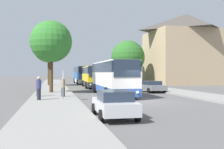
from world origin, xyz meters
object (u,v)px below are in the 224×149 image
at_px(parked_car_right_near, 152,86).
at_px(tree_right_near, 128,57).
at_px(pedestrian_walking_back, 39,88).
at_px(tree_left_far, 49,47).
at_px(tree_left_near, 51,42).
at_px(tree_right_mid, 128,62).
at_px(bus_front, 112,77).
at_px(pedestrian_waiting_far, 38,87).
at_px(bus_rear, 82,75).
at_px(parked_car_left_curb, 114,104).
at_px(bus_stop_sign, 63,81).
at_px(parked_car_right_far, 126,82).
at_px(bus_middle, 92,76).
at_px(pedestrian_waiting_near, 63,87).

xyz_separation_m(parked_car_right_near, tree_right_near, (2.48, 18.48, 4.40)).
height_order(pedestrian_walking_back, tree_left_far, tree_left_far).
relative_size(pedestrian_walking_back, tree_left_near, 0.24).
height_order(tree_left_far, tree_right_mid, tree_left_far).
distance_m(bus_front, tree_left_near, 7.85).
bearing_deg(pedestrian_waiting_far, bus_rear, 46.37).
distance_m(pedestrian_waiting_far, tree_left_far, 22.07).
height_order(bus_front, parked_car_left_curb, bus_front).
bearing_deg(pedestrian_walking_back, bus_stop_sign, 168.28).
distance_m(parked_car_right_far, bus_stop_sign, 20.43).
bearing_deg(tree_right_near, bus_middle, -137.92).
distance_m(pedestrian_waiting_far, pedestrian_walking_back, 3.14).
relative_size(bus_middle, tree_left_far, 1.24).
bearing_deg(tree_left_near, bus_stop_sign, -82.92).
bearing_deg(bus_front, parked_car_left_curb, -102.14).
bearing_deg(parked_car_right_far, pedestrian_walking_back, 57.79).
height_order(bus_stop_sign, tree_left_far, tree_left_far).
distance_m(parked_car_right_far, pedestrian_waiting_far, 19.03).
bearing_deg(pedestrian_walking_back, tree_right_near, -131.24).
relative_size(bus_middle, pedestrian_walking_back, 6.06).
bearing_deg(bus_middle, tree_left_far, 140.83).
height_order(bus_middle, bus_rear, bus_rear).
relative_size(pedestrian_walking_back, tree_right_near, 0.23).
relative_size(parked_car_left_curb, tree_right_mid, 0.61).
height_order(pedestrian_waiting_near, tree_right_near, tree_right_near).
xyz_separation_m(parked_car_left_curb, tree_left_near, (-3.21, 16.21, 4.91)).
xyz_separation_m(bus_stop_sign, pedestrian_waiting_far, (-2.10, 3.15, -0.61)).
relative_size(bus_middle, parked_car_right_far, 2.62).
bearing_deg(tree_right_near, tree_right_mid, 73.83).
bearing_deg(bus_rear, tree_right_mid, -10.83).
height_order(bus_rear, parked_car_left_curb, bus_rear).
bearing_deg(bus_rear, tree_left_far, -129.87).
bearing_deg(pedestrian_waiting_near, tree_right_near, -167.70).
xyz_separation_m(tree_left_near, tree_left_far, (-0.48, 16.68, 0.91)).
height_order(bus_middle, tree_right_near, tree_right_near).
bearing_deg(parked_car_right_near, pedestrian_waiting_far, 15.10).
distance_m(parked_car_right_near, pedestrian_waiting_near, 11.36).
height_order(pedestrian_walking_back, tree_left_near, tree_left_near).
bearing_deg(parked_car_right_far, bus_rear, -68.49).
height_order(parked_car_right_near, tree_left_far, tree_left_far).
relative_size(parked_car_right_far, tree_left_far, 0.47).
xyz_separation_m(parked_car_left_curb, bus_stop_sign, (-2.23, 8.39, 0.89)).
distance_m(bus_front, parked_car_left_curb, 13.44).
bearing_deg(parked_car_right_near, parked_car_right_far, -91.49).
distance_m(parked_car_left_curb, parked_car_right_near, 17.58).
bearing_deg(tree_left_near, tree_right_near, 52.10).
height_order(bus_middle, bus_stop_sign, bus_middle).
height_order(parked_car_left_curb, parked_car_right_near, parked_car_left_curb).
bearing_deg(tree_right_mid, tree_right_near, -106.17).
bearing_deg(parked_car_right_far, tree_right_near, -106.60).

